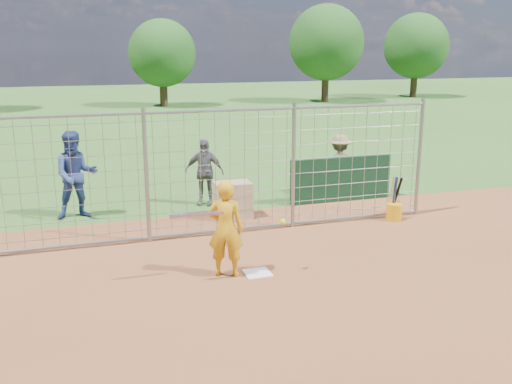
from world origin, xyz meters
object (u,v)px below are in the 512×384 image
object	(u,v)px
bystander_c	(339,165)
bystander_a	(76,175)
batter	(226,229)
bucket_with_bats	(394,209)
bystander_b	(204,172)
equipment_bin	(233,200)

from	to	relation	value
bystander_c	bystander_a	bearing A→B (deg)	4.82
batter	bucket_with_bats	world-z (taller)	batter
bystander_a	batter	bearing A→B (deg)	-64.86
bystander_b	bystander_a	bearing A→B (deg)	-151.88
equipment_bin	bucket_with_bats	bearing A→B (deg)	-19.55
bystander_b	bystander_c	distance (m)	3.49
equipment_bin	bystander_b	bearing A→B (deg)	108.12
batter	bystander_a	bearing A→B (deg)	-39.00
bystander_b	equipment_bin	world-z (taller)	bystander_b
batter	bystander_b	world-z (taller)	batter
bystander_a	bystander_c	bearing A→B (deg)	-2.49
batter	bystander_c	xyz separation A→B (m)	(4.15, 4.27, -0.03)
batter	bucket_with_bats	size ratio (longest dim) A/B	1.67
bystander_b	bystander_c	world-z (taller)	bystander_b
bystander_a	equipment_bin	xyz separation A→B (m)	(3.27, -1.05, -0.57)
bystander_c	equipment_bin	xyz separation A→B (m)	(-3.13, -1.10, -0.38)
batter	bucket_with_bats	distance (m)	4.72
batter	bystander_c	size ratio (longest dim) A/B	1.04
bystander_b	bucket_with_bats	xyz separation A→B (m)	(3.64, -2.55, -0.56)
bystander_b	bucket_with_bats	bearing A→B (deg)	-10.56
equipment_bin	batter	bearing A→B (deg)	-105.72
bystander_c	bucket_with_bats	size ratio (longest dim) A/B	1.60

